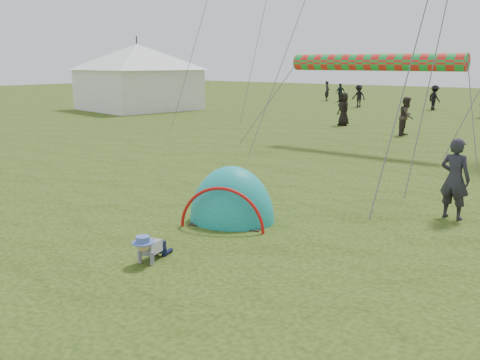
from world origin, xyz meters
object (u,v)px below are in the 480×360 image
Objects in this scene: crawling_toddler at (150,247)px; event_marquee at (138,75)px; popup_tent at (232,221)px; standing_adult at (455,179)px.

event_marquee is (-23.19, 20.12, 2.22)m from crawling_toddler.
event_marquee is at bearing 121.41° from popup_tent.
popup_tent is 4.90m from standing_adult.
crawling_toddler is 2.78m from popup_tent.
crawling_toddler is at bearing -102.66° from popup_tent.
event_marquee is (-22.77, 17.38, 2.48)m from popup_tent.
event_marquee reaches higher than crawling_toddler.
popup_tent is at bearing -28.52° from event_marquee.
standing_adult reaches higher than crawling_toddler.
crawling_toddler is at bearing -32.12° from event_marquee.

